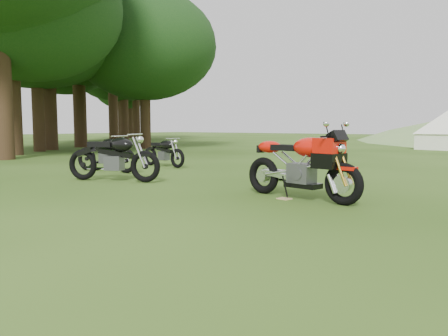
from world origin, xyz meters
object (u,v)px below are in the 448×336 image
Objects in this scene: vintage_moto_d at (163,151)px; plywood_board at (284,199)px; vintage_moto_a at (106,152)px; vintage_moto_b at (113,156)px; sport_motorcycle at (301,160)px.

plywood_board is at bearing -21.35° from vintage_moto_d.
vintage_moto_b is (1.82, -1.14, 0.04)m from vintage_moto_a.
vintage_moto_a reaches higher than plywood_board.
sport_motorcycle is at bearing -19.09° from vintage_moto_d.
vintage_moto_b is at bearing -57.59° from vintage_moto_d.
vintage_moto_a is 2.15m from vintage_moto_b.
sport_motorcycle is 1.10× the size of vintage_moto_a.
sport_motorcycle is 6.24m from vintage_moto_a.
plywood_board is 0.10× the size of vintage_moto_b.
vintage_moto_d is at bearing 154.52° from plywood_board.
vintage_moto_b reaches higher than vintage_moto_d.
vintage_moto_b is 3.53m from vintage_moto_d.
vintage_moto_b is at bearing -41.23° from vintage_moto_a.
vintage_moto_d is (0.15, 1.97, -0.06)m from vintage_moto_a.
vintage_moto_b reaches higher than vintage_moto_a.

